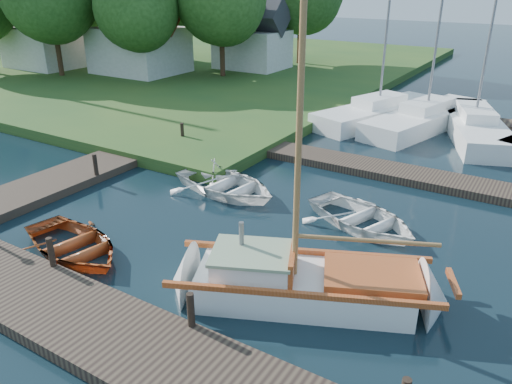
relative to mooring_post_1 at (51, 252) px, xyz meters
The scene contains 21 objects.
ground 5.87m from the mooring_post_1, 59.04° to the left, with size 160.00×160.00×0.00m, color black.
near_dock 3.21m from the mooring_post_1, 18.43° to the right, with size 18.00×2.20×0.30m, color black.
left_dock 8.62m from the mooring_post_1, 125.54° to the left, with size 2.20×18.00×0.30m, color black.
far_dock 12.55m from the mooring_post_1, 66.50° to the left, with size 14.00×1.60×0.30m, color black.
shore 36.80m from the mooring_post_1, 132.80° to the left, with size 50.00×40.00×0.50m, color #264D20.
mooring_post_1 is the anchor object (origin of this frame).
mooring_post_2 4.50m from the mooring_post_1, ahead, with size 0.16×0.16×0.80m, color black.
mooring_post_4 6.40m from the mooring_post_1, 128.66° to the left, with size 0.16×0.16×0.80m, color black.
mooring_post_5 10.77m from the mooring_post_1, 111.80° to the left, with size 0.16×0.16×0.80m, color black.
sailboat 6.53m from the mooring_post_1, 23.08° to the left, with size 7.33×4.69×9.83m.
dinghy 1.16m from the mooring_post_1, 116.07° to the left, with size 2.69×3.77×0.78m, color #983812.
tender_a 6.77m from the mooring_post_1, 84.21° to the left, with size 2.94×4.12×0.85m, color white.
tender_b 7.35m from the mooring_post_1, 91.34° to the left, with size 1.68×1.94×1.02m, color white.
tender_c 8.89m from the mooring_post_1, 49.86° to the left, with size 2.71×3.80×0.79m, color white.
marina_boat_0 18.84m from the mooring_post_1, 83.67° to the left, with size 4.81×8.49×11.08m.
marina_boat_1 19.44m from the mooring_post_1, 76.60° to the left, with size 4.39×9.12×10.31m.
marina_boat_2 19.91m from the mooring_post_1, 69.98° to the left, with size 5.05×8.76×11.62m.
house_a 27.11m from the mooring_post_1, 128.99° to the left, with size 6.30×5.00×6.29m.
house_b 31.47m from the mooring_post_1, 142.77° to the left, with size 5.77×4.50×5.79m.
house_c 29.22m from the mooring_post_1, 112.17° to the left, with size 5.25×4.00×5.28m.
tree_2 24.67m from the mooring_post_1, 128.21° to the left, with size 5.83×5.75×7.82m.
Camera 1 is at (7.19, -11.57, 7.11)m, focal length 35.00 mm.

